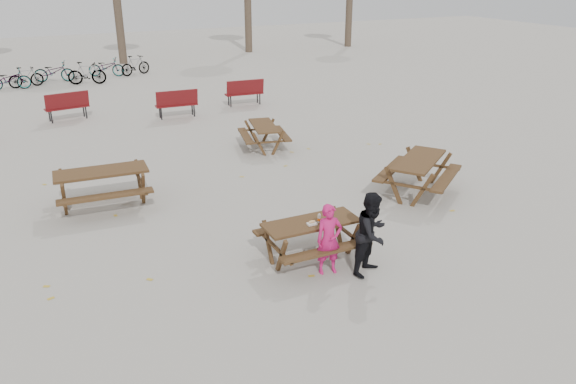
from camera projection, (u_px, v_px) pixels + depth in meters
name	position (u px, v px, depth m)	size (l,w,h in m)	color
ground	(311.00, 258.00, 10.71)	(80.00, 80.00, 0.00)	gray
main_picnic_table	(311.00, 231.00, 10.49)	(1.80, 1.45, 0.78)	#382114
food_tray	(312.00, 224.00, 10.29)	(0.18, 0.11, 0.04)	silver
bread_roll	(312.00, 222.00, 10.27)	(0.14, 0.06, 0.05)	tan
soda_bottle	(319.00, 219.00, 10.37)	(0.07, 0.07, 0.17)	silver
child	(329.00, 239.00, 9.99)	(0.48, 0.32, 1.32)	#C51863
adult	(372.00, 233.00, 9.96)	(0.75, 0.59, 1.55)	black
picnic_table_east	(418.00, 176.00, 13.61)	(2.04, 1.64, 0.88)	#382114
picnic_table_north	(103.00, 189.00, 12.84)	(2.05, 1.65, 0.88)	#382114
picnic_table_far	(264.00, 136.00, 16.97)	(1.68, 1.35, 0.72)	#382114
park_bench_row	(119.00, 106.00, 20.00)	(11.59, 1.94, 1.03)	maroon
bicycle_row	(70.00, 72.00, 26.39)	(7.47, 2.77, 1.03)	black
fallen_leaves	(279.00, 206.00, 13.00)	(11.00, 11.00, 0.01)	gold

